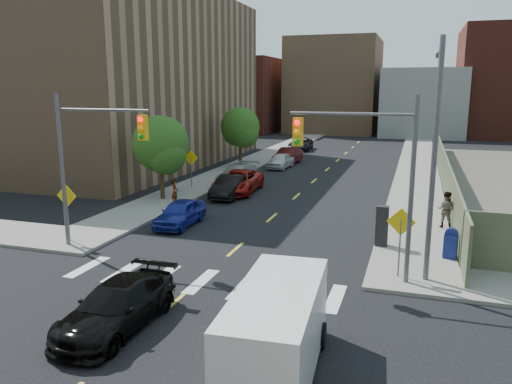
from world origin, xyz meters
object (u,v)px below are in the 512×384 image
Objects in this scene: pedestrian_east at (446,210)px; mailbox at (451,243)px; cargo_van at (278,327)px; pedestrian_west at (175,193)px; parked_car_red at (238,182)px; parked_car_white at (281,161)px; parked_car_maroon at (288,156)px; parked_car_black at (230,187)px; parked_car_grey at (301,144)px; parked_car_blue at (180,213)px; black_sedan at (117,306)px; parked_car_silver at (237,174)px; payphone at (382,226)px.

mailbox is at bearing 105.56° from pedestrian_east.
cargo_van is 3.26× the size of pedestrian_west.
parked_car_red is 1.07× the size of cargo_van.
parked_car_maroon is (0.00, 2.66, 0.08)m from parked_car_white.
parked_car_grey is (-1.30, 26.88, 0.00)m from parked_car_black.
parked_car_red is at bearing 89.02° from parked_car_blue.
pedestrian_west reaches higher than black_sedan.
cargo_van reaches higher than black_sedan.
parked_car_white is 21.65m from pedestrian_east.
mailbox is at bearing 44.63° from black_sedan.
parked_car_red reaches higher than parked_car_silver.
parked_car_maroon is 3.57× the size of mailbox.
parked_car_maroon is 0.90× the size of cargo_van.
parked_car_white is 31.70m from black_sedan.
black_sedan is (3.40, -31.52, 0.02)m from parked_car_white.
mailbox reaches higher than parked_car_blue.
parked_car_black is at bearing 101.36° from black_sedan.
parked_car_white is at bearing 116.92° from payphone.
cargo_van is at bearing -102.98° from mailbox.
black_sedan is at bearing -124.82° from mailbox.
cargo_van is (8.69, -11.90, 0.54)m from parked_car_blue.
pedestrian_west is at bearing 120.99° from cargo_van.
parked_car_silver is (-1.30, 5.02, -0.01)m from parked_car_black.
pedestrian_west is 15.50m from pedestrian_east.
pedestrian_west reaches higher than mailbox.
parked_car_grey is at bearing 96.88° from black_sedan.
mailbox is (13.40, -24.64, 0.01)m from parked_car_maroon.
mailbox is (13.40, -10.61, 0.01)m from parked_car_red.
mailbox is at bearing -72.15° from parked_car_grey.
parked_car_white is (1.30, 7.96, -0.03)m from parked_car_silver.
parked_car_silver is 17.66m from payphone.
black_sedan is (3.40, -18.54, -0.02)m from parked_car_black.
parked_car_black is 0.79× the size of parked_car_red.
mailbox is (14.70, -14.02, 0.07)m from parked_car_silver.
parked_car_white is 2.15× the size of pedestrian_east.
parked_car_black is 0.91× the size of black_sedan.
mailbox is (13.40, -9.00, 0.06)m from parked_car_black.
pedestrian_west is (-2.10, -3.90, 0.23)m from parked_car_black.
parked_car_silver is 26.33m from cargo_van.
parked_car_black is 1.09× the size of parked_car_white.
parked_car_blue is 2.52× the size of pedestrian_west.
parked_car_white is (0.00, 12.98, -0.04)m from parked_car_black.
parked_car_black is 5.18m from parked_car_silver.
parked_car_grey is at bearing -16.59° from pedestrian_west.
parked_car_maroon is at bearing 86.69° from parked_car_silver.
parked_car_blue is at bearing 29.88° from pedestrian_east.
parked_car_red is 4.24× the size of mailbox.
parked_car_black is 13.28m from payphone.
payphone reaches higher than parked_car_blue.
parked_car_red reaches higher than parked_car_blue.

